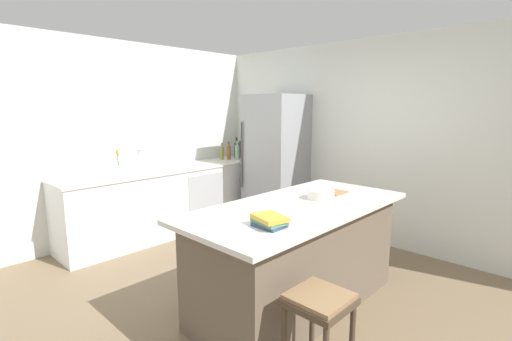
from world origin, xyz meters
name	(u,v)px	position (x,y,z in m)	size (l,w,h in m)	color
ground_plane	(243,299)	(0.00, 0.00, 0.00)	(7.20, 7.20, 0.00)	#7A664C
wall_rear	(367,142)	(0.00, 2.25, 1.30)	(6.00, 0.10, 2.60)	silver
wall_left	(113,141)	(-2.45, 0.00, 1.30)	(0.10, 6.00, 2.60)	silver
counter_run_left	(171,200)	(-2.07, 0.60, 0.46)	(0.68, 3.03, 0.92)	white
kitchen_island	(297,255)	(0.41, 0.27, 0.47)	(0.99, 2.14, 0.92)	brown
refrigerator	(276,161)	(-1.22, 1.86, 0.96)	(0.77, 0.72, 1.92)	#93969B
bar_stool	(319,312)	(1.10, -0.42, 0.52)	(0.36, 0.36, 0.63)	#473828
sink_faucet	(140,159)	(-2.12, 0.19, 1.07)	(0.15, 0.05, 0.30)	silver
flower_vase	(118,168)	(-2.02, -0.16, 1.01)	(0.08, 0.08, 0.32)	silver
whiskey_bottle	(240,151)	(-2.12, 2.00, 1.02)	(0.08, 0.08, 0.27)	brown
wine_bottle	(237,150)	(-2.12, 1.91, 1.06)	(0.08, 0.08, 0.34)	#19381E
gin_bottle	(237,152)	(-2.00, 1.82, 1.04)	(0.07, 0.07, 0.31)	#8CB79E
vinegar_bottle	(229,152)	(-2.08, 1.72, 1.03)	(0.06, 0.06, 0.28)	#994C23
olive_oil_bottle	(222,153)	(-2.15, 1.63, 1.02)	(0.06, 0.06, 0.26)	olive
cookbook_stack	(270,221)	(0.61, -0.33, 0.97)	(0.28, 0.24, 0.08)	#334770
mixing_bowl	(321,194)	(0.43, 0.58, 0.97)	(0.25, 0.25, 0.09)	silver
cutting_board	(329,191)	(0.34, 0.86, 0.93)	(0.31, 0.22, 0.02)	#9E7042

